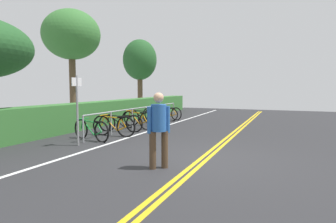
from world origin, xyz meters
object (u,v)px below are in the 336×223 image
at_px(bicycle_4, 143,118).
at_px(bicycle_6, 161,114).
at_px(bicycle_0, 91,130).
at_px(bicycle_5, 155,116).
at_px(pedestrian, 159,125).
at_px(tree_mid, 71,36).
at_px(bicycle_1, 114,126).
at_px(bicycle_3, 137,120).
at_px(tree_far_right, 140,60).
at_px(bike_rack, 141,112).
at_px(bicycle_2, 121,123).
at_px(bicycle_7, 169,113).
at_px(sign_post_near, 77,103).

relative_size(bicycle_4, bicycle_6, 1.13).
xyz_separation_m(bicycle_0, bicycle_5, (4.64, -0.09, 0.03)).
relative_size(pedestrian, tree_mid, 0.29).
height_order(bicycle_1, bicycle_3, bicycle_3).
xyz_separation_m(bicycle_5, tree_far_right, (6.10, 4.07, 3.21)).
bearing_deg(pedestrian, bicycle_4, 30.35).
relative_size(bicycle_5, bicycle_6, 1.02).
height_order(bike_rack, bicycle_2, bike_rack).
distance_m(bicycle_1, tree_far_right, 11.09).
distance_m(bike_rack, bicycle_3, 0.54).
xyz_separation_m(bicycle_3, bicycle_7, (3.69, 0.14, -0.03)).
bearing_deg(tree_mid, bicycle_3, -105.16).
height_order(bicycle_3, sign_post_near, sign_post_near).
relative_size(bicycle_1, sign_post_near, 0.85).
xyz_separation_m(bicycle_3, bicycle_4, (0.85, 0.17, 0.00)).
relative_size(bicycle_0, bicycle_1, 0.98).
height_order(sign_post_near, tree_far_right, tree_far_right).
height_order(bicycle_0, bicycle_3, bicycle_3).
xyz_separation_m(bicycle_1, bicycle_6, (4.59, 0.23, -0.01)).
xyz_separation_m(bicycle_2, tree_mid, (2.08, 4.05, 3.89)).
relative_size(bicycle_3, pedestrian, 1.07).
xyz_separation_m(bicycle_1, bicycle_2, (0.93, 0.29, -0.03)).
height_order(bicycle_6, bicycle_7, bicycle_6).
height_order(bicycle_7, tree_far_right, tree_far_right).
height_order(tree_mid, tree_far_right, tree_mid).
distance_m(bicycle_3, bicycle_6, 2.74).
xyz_separation_m(bicycle_6, sign_post_near, (-6.42, -0.22, 0.89)).
relative_size(bicycle_3, tree_far_right, 0.34).
height_order(bicycle_0, bicycle_2, bicycle_0).
bearing_deg(bike_rack, bicycle_1, -176.26).
distance_m(bike_rack, pedestrian, 6.32).
relative_size(bike_rack, bicycle_2, 4.28).
bearing_deg(bicycle_0, bike_rack, -0.91).
bearing_deg(bicycle_6, bicycle_3, -176.99).
distance_m(bicycle_1, sign_post_near, 2.03).
xyz_separation_m(bicycle_3, sign_post_near, (-3.69, -0.08, 0.87)).
bearing_deg(bike_rack, bicycle_5, -1.73).
xyz_separation_m(bicycle_5, bicycle_6, (0.93, 0.12, -0.02)).
bearing_deg(bike_rack, bicycle_4, 15.20).
relative_size(bicycle_7, tree_far_right, 0.33).
distance_m(bicycle_3, tree_far_right, 9.46).
bearing_deg(bicycle_5, bicycle_1, -178.26).
relative_size(bicycle_6, bicycle_7, 0.97).
height_order(bicycle_5, bicycle_6, bicycle_5).
distance_m(bicycle_0, bicycle_5, 4.64).
distance_m(bicycle_1, pedestrian, 4.42).
distance_m(bike_rack, tree_far_right, 8.95).
bearing_deg(tree_far_right, bicycle_6, -142.64).
relative_size(bicycle_1, tree_far_right, 0.34).
bearing_deg(bicycle_2, bicycle_0, -177.33).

